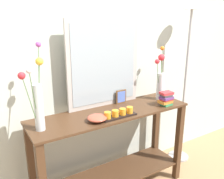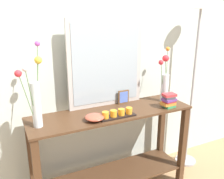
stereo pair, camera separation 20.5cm
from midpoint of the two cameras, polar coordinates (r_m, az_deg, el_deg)
name	(u,v)px [view 2 (the right image)]	position (r m, az deg, el deg)	size (l,w,h in m)	color
wall_back	(97,51)	(2.28, -1.09, 9.14)	(6.40, 0.08, 2.70)	beige
console_table	(112,146)	(2.27, 2.66, -13.38)	(1.48, 0.43, 0.85)	#472D1C
mirror_leaning	(106,64)	(2.18, 1.29, 6.23)	(0.73, 0.03, 0.80)	#B7B2AD
tall_vase_left	(35,97)	(1.82, -14.90, -1.80)	(0.21, 0.21, 0.64)	silver
vase_right	(165,82)	(2.41, 14.93, 1.83)	(0.19, 0.15, 0.53)	silver
candle_tray	(117,114)	(2.00, 4.28, -5.94)	(0.32, 0.09, 0.07)	black
picture_frame_small	(123,97)	(2.31, 5.33, -1.84)	(0.11, 0.01, 0.13)	brown
decorative_bowl	(95,117)	(1.93, -1.15, -6.74)	(0.16, 0.16, 0.05)	#B24C38
book_stack	(169,101)	(2.28, 16.04, -2.60)	(0.13, 0.10, 0.13)	#388E56
floor_lamp	(196,59)	(2.71, 21.54, 6.92)	(0.24, 0.24, 1.84)	#9E9EA3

